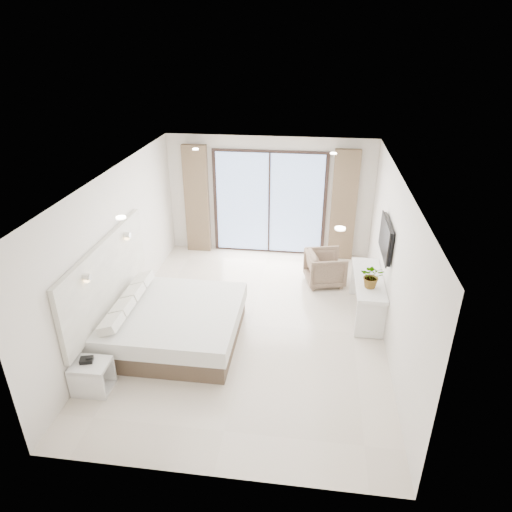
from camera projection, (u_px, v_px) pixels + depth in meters
The scene contains 8 objects.
ground at pixel (250, 325), 8.10m from camera, with size 6.20×6.20×0.00m, color beige.
room_shell at pixel (244, 227), 8.04m from camera, with size 4.62×6.22×2.72m.
bed at pixel (173, 324), 7.59m from camera, with size 2.17×2.06×0.74m.
nightstand at pixel (92, 377), 6.54m from camera, with size 0.53×0.43×0.47m.
phone at pixel (86, 360), 6.45m from camera, with size 0.18×0.14×0.06m, color black.
console_desk at pixel (368, 288), 8.16m from camera, with size 0.50×1.60×0.77m.
plant at pixel (372, 278), 7.70m from camera, with size 0.39×0.43×0.33m, color #33662D.
armchair at pixel (325, 266), 9.31m from camera, with size 0.74×0.69×0.76m, color #866B57.
Camera 1 is at (0.98, -6.65, 4.68)m, focal length 32.00 mm.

